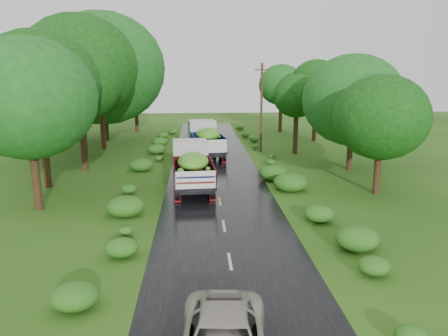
{
  "coord_description": "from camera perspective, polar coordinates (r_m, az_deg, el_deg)",
  "views": [
    {
      "loc": [
        -1.19,
        -15.91,
        7.42
      ],
      "look_at": [
        0.32,
        9.21,
        1.7
      ],
      "focal_mm": 35.0,
      "sensor_mm": 36.0,
      "label": 1
    }
  ],
  "objects": [
    {
      "name": "truck_far",
      "position": [
        37.72,
        -2.45,
        3.97
      ],
      "size": [
        3.3,
        7.13,
        2.89
      ],
      "rotation": [
        0.0,
        0.0,
        0.13
      ],
      "color": "black",
      "rests_on": "ground"
    },
    {
      "name": "ground",
      "position": [
        17.6,
        0.78,
        -12.14
      ],
      "size": [
        120.0,
        120.0,
        0.0
      ],
      "primitive_type": "plane",
      "color": "#1D430E",
      "rests_on": "ground"
    },
    {
      "name": "utility_pole",
      "position": [
        39.84,
        4.91,
        7.97
      ],
      "size": [
        1.35,
        0.54,
        7.95
      ],
      "rotation": [
        0.0,
        0.0,
        0.33
      ],
      "color": "#382616",
      "rests_on": "ground"
    },
    {
      "name": "truck_near",
      "position": [
        27.48,
        -4.21,
        0.47
      ],
      "size": [
        2.76,
        6.74,
        2.77
      ],
      "rotation": [
        0.0,
        0.0,
        0.07
      ],
      "color": "black",
      "rests_on": "ground"
    },
    {
      "name": "shrubs",
      "position": [
        30.76,
        -1.13,
        -0.49
      ],
      "size": [
        11.9,
        44.0,
        0.7
      ],
      "color": "#1A5C15",
      "rests_on": "ground"
    },
    {
      "name": "road",
      "position": [
        22.22,
        -0.17,
        -6.68
      ],
      "size": [
        6.5,
        80.0,
        0.02
      ],
      "primitive_type": "cube",
      "color": "black",
      "rests_on": "ground"
    },
    {
      "name": "trees_left",
      "position": [
        39.7,
        -17.18,
        11.42
      ],
      "size": [
        6.61,
        33.59,
        9.74
      ],
      "color": "black",
      "rests_on": "ground"
    },
    {
      "name": "road_lines",
      "position": [
        23.16,
        -0.32,
        -5.83
      ],
      "size": [
        0.12,
        69.6,
        0.0
      ],
      "color": "#BFB78C",
      "rests_on": "road"
    },
    {
      "name": "trees_right",
      "position": [
        39.05,
        12.79,
        9.29
      ],
      "size": [
        6.65,
        30.17,
        7.49
      ],
      "color": "black",
      "rests_on": "ground"
    }
  ]
}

